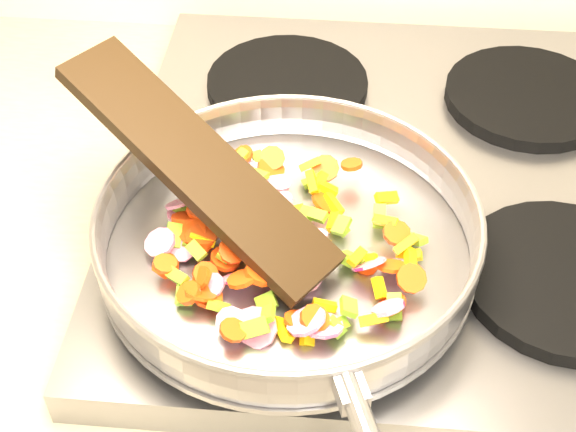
{
  "coord_description": "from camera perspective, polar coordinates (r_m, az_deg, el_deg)",
  "views": [
    {
      "loc": [
        -0.77,
        1.02,
        1.5
      ],
      "look_at": [
        -0.81,
        1.53,
        1.0
      ],
      "focal_mm": 50.0,
      "sensor_mm": 36.0,
      "label": 1
    }
  ],
  "objects": [
    {
      "name": "cooktop",
      "position": [
        0.87,
        8.35,
        1.96
      ],
      "size": [
        0.6,
        0.6,
        0.04
      ],
      "primitive_type": "cube",
      "color": "#939399",
      "rests_on": "counter_top"
    },
    {
      "name": "grate_fl",
      "position": [
        0.75,
        -1.98,
        -3.02
      ],
      "size": [
        0.19,
        0.19,
        0.02
      ],
      "primitive_type": "cylinder",
      "color": "black",
      "rests_on": "cooktop"
    },
    {
      "name": "grate_fr",
      "position": [
        0.78,
        19.09,
        -4.22
      ],
      "size": [
        0.19,
        0.19,
        0.02
      ],
      "primitive_type": "cylinder",
      "color": "black",
      "rests_on": "cooktop"
    },
    {
      "name": "grate_bl",
      "position": [
        0.96,
        -0.05,
        9.38
      ],
      "size": [
        0.19,
        0.19,
        0.02
      ],
      "primitive_type": "cylinder",
      "color": "black",
      "rests_on": "cooktop"
    },
    {
      "name": "grate_br",
      "position": [
        0.98,
        16.65,
        8.14
      ],
      "size": [
        0.19,
        0.19,
        0.02
      ],
      "primitive_type": "cylinder",
      "color": "black",
      "rests_on": "cooktop"
    },
    {
      "name": "saute_pan",
      "position": [
        0.72,
        0.04,
        -1.13
      ],
      "size": [
        0.38,
        0.54,
        0.06
      ],
      "rotation": [
        0.0,
        0.0,
        0.34
      ],
      "color": "#9E9EA5",
      "rests_on": "grate_fl"
    },
    {
      "name": "vegetable_heap",
      "position": [
        0.72,
        -1.21,
        -2.13
      ],
      "size": [
        0.26,
        0.24,
        0.04
      ],
      "color": "yellow",
      "rests_on": "saute_pan"
    },
    {
      "name": "wooden_spatula",
      "position": [
        0.72,
        -6.45,
        3.67
      ],
      "size": [
        0.28,
        0.22,
        0.12
      ],
      "primitive_type": "cube",
      "rotation": [
        0.0,
        -0.35,
        2.52
      ],
      "color": "black",
      "rests_on": "saute_pan"
    }
  ]
}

